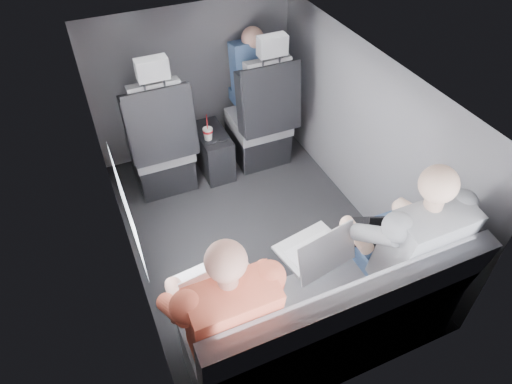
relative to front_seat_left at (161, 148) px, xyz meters
name	(u,v)px	position (x,y,z in m)	size (l,w,h in m)	color
floor	(253,234)	(0.45, -0.84, -0.40)	(2.60, 2.60, 0.00)	black
ceiling	(252,78)	(0.45, -0.84, 0.95)	(2.60, 2.60, 0.00)	#B2B2AD
panel_left	(120,204)	(-0.45, -0.84, 0.27)	(0.02, 2.60, 1.35)	#56565B
panel_right	(363,136)	(1.35, -0.84, 0.27)	(0.02, 2.60, 1.35)	#56565B
panel_front	(193,82)	(0.45, 0.46, 0.27)	(1.80, 0.02, 1.35)	#56565B
panel_back	(358,321)	(0.45, -2.14, 0.27)	(1.80, 0.02, 1.35)	#56565B
side_window	(127,208)	(-0.43, -1.14, 0.50)	(0.02, 0.75, 0.42)	white
seatbelt	(271,92)	(0.90, -0.17, 0.40)	(0.05, 0.01, 0.65)	black
front_seat_left	(161,148)	(0.00, 0.00, 0.00)	(0.52, 0.58, 1.26)	black
front_seat_right	(261,123)	(0.90, 0.00, 0.00)	(0.52, 0.58, 1.26)	black
center_console	(213,151)	(0.45, 0.04, -0.20)	(0.24, 0.48, 0.41)	black
rear_bench	(326,322)	(0.45, -1.90, -0.09)	(1.60, 0.57, 0.92)	#5A5B5F
soda_cup	(208,134)	(0.39, -0.05, 0.06)	(0.08, 0.08, 0.25)	white
laptop_white	(205,284)	(-0.16, -1.59, 0.23)	(0.33, 0.32, 0.23)	white
laptop_silver	(316,250)	(0.51, -1.63, 0.24)	(0.43, 0.40, 0.27)	#B7B7BC
laptop_black	(384,232)	(0.95, -1.67, 0.23)	(0.40, 0.41, 0.24)	black
passenger_rear_left	(223,312)	(-0.13, -1.81, 0.24)	(0.52, 0.64, 1.26)	#2D2D31
passenger_rear_right	(401,244)	(0.97, -1.81, 0.26)	(0.55, 0.66, 1.30)	navy
passenger_front_right	(253,74)	(0.93, 0.26, 0.34)	(0.37, 0.37, 0.73)	navy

